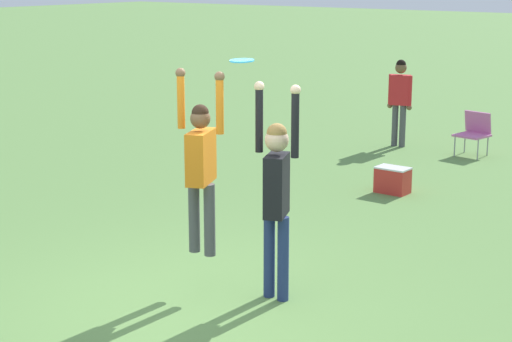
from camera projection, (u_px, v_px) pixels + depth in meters
The scene contains 7 objects.
ground_plane at pixel (195, 304), 8.86m from camera, with size 120.00×120.00×0.00m, color #608C47.
person_jumping at pixel (201, 159), 8.87m from camera, with size 0.63×0.52×1.96m.
person_defending at pixel (277, 186), 8.74m from camera, with size 0.55×0.44×2.28m.
frisbee at pixel (242, 61), 8.62m from camera, with size 0.25×0.25×0.03m.
camping_chair_1 at pixel (474, 130), 15.82m from camera, with size 0.61×0.64×0.80m.
person_spectator_near at pixel (400, 95), 16.49m from camera, with size 0.52×0.30×1.69m.
cooler_box at pixel (393, 180), 13.21m from camera, with size 0.51×0.33×0.41m.
Camera 1 is at (5.51, -6.23, 3.39)m, focal length 60.00 mm.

